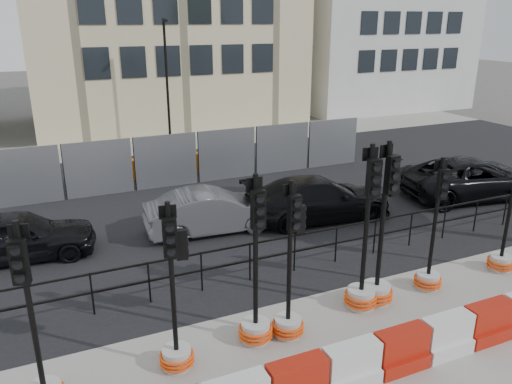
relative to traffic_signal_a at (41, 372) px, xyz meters
name	(u,v)px	position (x,y,z in m)	size (l,w,h in m)	color
ground	(319,294)	(5.85, 1.23, -0.67)	(120.00, 120.00, 0.00)	#51514C
sidewalk_near	(406,375)	(5.85, -1.77, -0.66)	(40.00, 6.00, 0.02)	gray
road	(216,199)	(5.85, 8.23, -0.66)	(40.00, 14.00, 0.03)	black
sidewalk_far	(156,144)	(5.85, 17.23, -0.66)	(40.00, 4.00, 0.02)	gray
kerb_railing	(295,246)	(5.85, 2.43, 0.01)	(18.00, 0.04, 1.00)	black
heras_fencing	(191,161)	(5.84, 11.02, 0.01)	(14.33, 1.72, 2.00)	gray
lamp_post_far	(167,81)	(6.35, 16.21, 2.55)	(0.12, 0.56, 6.00)	black
barrier_row	(401,351)	(5.85, -1.57, -0.31)	(13.60, 0.50, 0.80)	red
traffic_signal_a	(41,372)	(0.00, 0.00, 0.00)	(0.64, 0.64, 3.26)	silver
traffic_signal_b	(176,331)	(2.22, 0.07, 0.09)	(0.63, 0.63, 3.18)	silver
traffic_signal_c	(256,309)	(3.83, 0.22, 0.03)	(0.67, 0.67, 3.41)	silver
traffic_signal_d	(289,301)	(4.49, 0.12, 0.10)	(0.64, 0.64, 3.24)	silver
traffic_signal_e	(363,276)	(6.41, 0.39, 0.08)	(0.72, 0.72, 3.66)	silver
traffic_signal_f	(379,267)	(6.85, 0.42, 0.20)	(0.72, 0.72, 3.68)	silver
traffic_signal_g	(430,263)	(8.30, 0.43, -0.02)	(0.63, 0.63, 3.17)	silver
traffic_signal_h	(504,246)	(10.60, 0.39, -0.01)	(0.64, 0.64, 3.22)	silver
car_a	(17,236)	(-0.38, 5.96, -0.02)	(3.97, 1.90, 1.31)	black
car_b	(212,211)	(4.82, 5.59, -0.03)	(4.00, 1.62, 1.29)	#55555B
car_c	(318,199)	(8.17, 5.21, 0.00)	(4.83, 2.32, 1.36)	black
car_d	(472,178)	(14.11, 4.78, 0.04)	(5.40, 3.11, 1.42)	black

